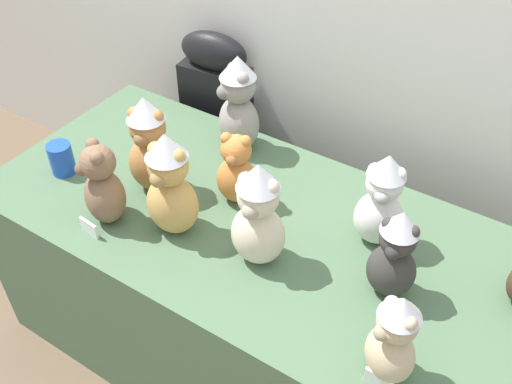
# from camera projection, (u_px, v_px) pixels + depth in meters

# --- Properties ---
(display_table) EXTENTS (1.76, 0.81, 0.70)m
(display_table) POSITION_uv_depth(u_px,v_px,m) (256.00, 294.00, 2.01)
(display_table) COLOR #4C6B4C
(display_table) RESTS_ON ground_plane
(instrument_case) EXTENTS (0.29, 0.15, 0.97)m
(instrument_case) POSITION_uv_depth(u_px,v_px,m) (218.00, 137.00, 2.47)
(instrument_case) COLOR black
(instrument_case) RESTS_ON ground_plane
(teddy_bear_mocha) EXTENTS (0.19, 0.18, 0.28)m
(teddy_bear_mocha) POSITION_uv_depth(u_px,v_px,m) (103.00, 186.00, 1.70)
(teddy_bear_mocha) COLOR #7F6047
(teddy_bear_mocha) RESTS_ON display_table
(teddy_bear_cream) EXTENTS (0.17, 0.15, 0.34)m
(teddy_bear_cream) POSITION_uv_depth(u_px,v_px,m) (258.00, 216.00, 1.55)
(teddy_bear_cream) COLOR beige
(teddy_bear_cream) RESTS_ON display_table
(teddy_bear_sand) EXTENTS (0.16, 0.16, 0.28)m
(teddy_bear_sand) POSITION_uv_depth(u_px,v_px,m) (393.00, 339.00, 1.30)
(teddy_bear_sand) COLOR #CCB78E
(teddy_bear_sand) RESTS_ON display_table
(teddy_bear_ginger) EXTENTS (0.16, 0.14, 0.25)m
(teddy_bear_ginger) POSITION_uv_depth(u_px,v_px,m) (237.00, 171.00, 1.78)
(teddy_bear_ginger) COLOR #D17F3D
(teddy_bear_ginger) RESTS_ON display_table
(teddy_bear_caramel) EXTENTS (0.19, 0.17, 0.34)m
(teddy_bear_caramel) POSITION_uv_depth(u_px,v_px,m) (150.00, 146.00, 1.79)
(teddy_bear_caramel) COLOR #B27A42
(teddy_bear_caramel) RESTS_ON display_table
(teddy_bear_charcoal) EXTENTS (0.14, 0.12, 0.29)m
(teddy_bear_charcoal) POSITION_uv_depth(u_px,v_px,m) (394.00, 255.00, 1.48)
(teddy_bear_charcoal) COLOR #383533
(teddy_bear_charcoal) RESTS_ON display_table
(teddy_bear_snow) EXTENTS (0.17, 0.16, 0.31)m
(teddy_bear_snow) POSITION_uv_depth(u_px,v_px,m) (381.00, 201.00, 1.62)
(teddy_bear_snow) COLOR white
(teddy_bear_snow) RESTS_ON display_table
(teddy_bear_honey) EXTENTS (0.17, 0.15, 0.35)m
(teddy_bear_honey) POSITION_uv_depth(u_px,v_px,m) (170.00, 186.00, 1.64)
(teddy_bear_honey) COLOR tan
(teddy_bear_honey) RESTS_ON display_table
(teddy_bear_ash) EXTENTS (0.21, 0.20, 0.36)m
(teddy_bear_ash) POSITION_uv_depth(u_px,v_px,m) (238.00, 105.00, 1.95)
(teddy_bear_ash) COLOR gray
(teddy_bear_ash) RESTS_ON display_table
(party_cup_blue) EXTENTS (0.08, 0.08, 0.11)m
(party_cup_blue) POSITION_uv_depth(u_px,v_px,m) (61.00, 159.00, 1.92)
(party_cup_blue) COLOR blue
(party_cup_blue) RESTS_ON display_table
(name_card_front_left) EXTENTS (0.07, 0.01, 0.05)m
(name_card_front_left) POSITION_uv_depth(u_px,v_px,m) (379.00, 380.00, 1.34)
(name_card_front_left) COLOR white
(name_card_front_left) RESTS_ON display_table
(name_card_front_middle) EXTENTS (0.07, 0.01, 0.05)m
(name_card_front_middle) POSITION_uv_depth(u_px,v_px,m) (89.00, 228.00, 1.72)
(name_card_front_middle) COLOR white
(name_card_front_middle) RESTS_ON display_table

